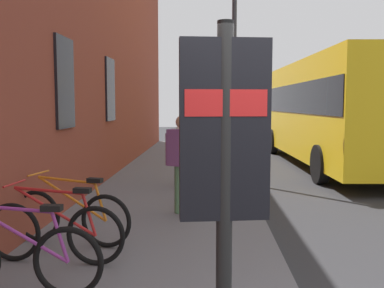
% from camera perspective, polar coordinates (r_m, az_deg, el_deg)
% --- Properties ---
extents(ground, '(60.00, 60.00, 0.00)m').
position_cam_1_polar(ground, '(8.52, 15.52, -8.66)').
color(ground, '#2D2D30').
extents(sidewalk_pavement, '(24.00, 3.50, 0.12)m').
position_cam_1_polar(sidewalk_pavement, '(10.26, -2.35, -5.75)').
color(sidewalk_pavement, slate).
rests_on(sidewalk_pavement, ground).
extents(station_facade, '(22.00, 0.65, 8.03)m').
position_cam_1_polar(station_facade, '(11.57, -12.56, 15.06)').
color(station_facade, brown).
rests_on(station_facade, ground).
extents(bicycle_under_window, '(0.48, 1.77, 0.97)m').
position_cam_1_polar(bicycle_under_window, '(4.74, -22.10, -13.77)').
color(bicycle_under_window, black).
rests_on(bicycle_under_window, sidewalk_pavement).
extents(bicycle_leaning_wall, '(0.48, 1.77, 0.97)m').
position_cam_1_polar(bicycle_leaning_wall, '(5.50, -17.80, -10.99)').
color(bicycle_leaning_wall, black).
rests_on(bicycle_leaning_wall, sidewalk_pavement).
extents(bicycle_nearest_sign, '(0.56, 1.74, 0.97)m').
position_cam_1_polar(bicycle_nearest_sign, '(6.15, -15.72, -9.20)').
color(bicycle_nearest_sign, black).
rests_on(bicycle_nearest_sign, sidewalk_pavement).
extents(transit_info_sign, '(0.15, 0.56, 2.40)m').
position_cam_1_polar(transit_info_sign, '(2.62, 4.35, -1.48)').
color(transit_info_sign, black).
rests_on(transit_info_sign, sidewalk_pavement).
extents(city_bus, '(10.57, 2.86, 3.35)m').
position_cam_1_polar(city_bus, '(14.89, 17.63, 4.64)').
color(city_bus, yellow).
rests_on(city_bus, ground).
extents(pedestrian_by_facade, '(0.42, 0.61, 1.72)m').
position_cam_1_polar(pedestrian_by_facade, '(7.42, -1.29, -1.35)').
color(pedestrian_by_facade, '#4C724C').
rests_on(pedestrian_by_facade, sidewalk_pavement).
extents(pedestrian_near_bus, '(0.61, 0.26, 1.60)m').
position_cam_1_polar(pedestrian_near_bus, '(9.89, -1.52, -0.11)').
color(pedestrian_near_bus, '#334C8C').
rests_on(pedestrian_near_bus, sidewalk_pavement).
extents(street_lamp, '(0.28, 0.28, 5.45)m').
position_cam_1_polar(street_lamp, '(11.24, 5.60, 11.94)').
color(street_lamp, '#333338').
rests_on(street_lamp, sidewalk_pavement).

